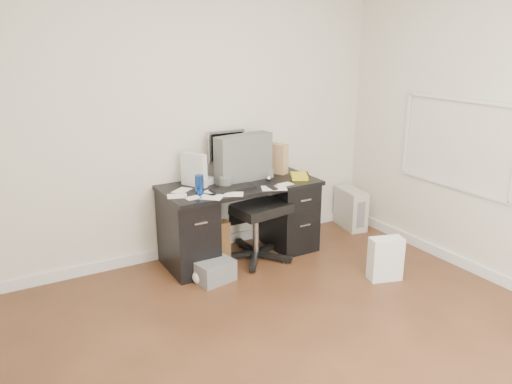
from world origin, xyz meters
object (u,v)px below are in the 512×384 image
desk (240,218)px  office_chair (256,200)px  lcd_monitor (226,154)px  keyboard (233,188)px  wicker_basket (202,240)px  pc_tower (351,208)px

desk → office_chair: bearing=-47.9°
lcd_monitor → keyboard: bearing=-108.7°
lcd_monitor → wicker_basket: 0.88m
office_chair → wicker_basket: bearing=149.7°
lcd_monitor → pc_tower: 1.67m
office_chair → wicker_basket: (-0.49, 0.20, -0.38)m
lcd_monitor → office_chair: 0.56m
pc_tower → wicker_basket: 1.84m
desk → office_chair: size_ratio=1.25×
lcd_monitor → wicker_basket: size_ratio=1.09×
pc_tower → office_chair: bearing=-161.6°
keyboard → office_chair: size_ratio=0.35×
office_chair → pc_tower: office_chair is taller
office_chair → keyboard: bearing=177.1°
pc_tower → keyboard: bearing=-162.1°
pc_tower → desk: bearing=-166.9°
wicker_basket → office_chair: bearing=-22.0°
wicker_basket → lcd_monitor: bearing=25.8°
desk → office_chair: office_chair is taller
keyboard → office_chair: office_chair is taller
desk → office_chair: 0.26m
office_chair → desk: bearing=123.9°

